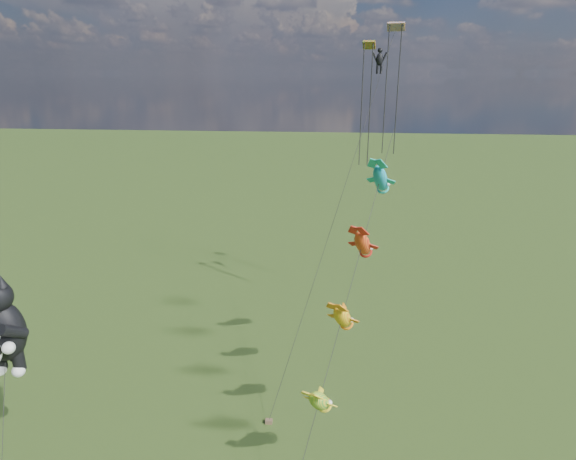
{
  "coord_description": "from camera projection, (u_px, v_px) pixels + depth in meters",
  "views": [
    {
      "loc": [
        15.86,
        -18.09,
        19.16
      ],
      "look_at": [
        12.97,
        11.01,
        9.64
      ],
      "focal_mm": 30.0,
      "sensor_mm": 36.0,
      "label": 1
    }
  ],
  "objects": [
    {
      "name": "fish_windsock_rig",
      "position": [
        352.0,
        280.0,
        24.87
      ],
      "size": [
        5.56,
        15.05,
        16.05
      ],
      "rotation": [
        0.0,
        0.0,
        -0.02
      ],
      "color": "brown",
      "rests_on": "ground"
    },
    {
      "name": "parafoil_rig",
      "position": [
        378.0,
        71.0,
        33.91
      ],
      "size": [
        8.29,
        16.1,
        22.71
      ],
      "rotation": [
        0.0,
        0.0,
        -0.36
      ],
      "color": "brown",
      "rests_on": "ground"
    }
  ]
}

